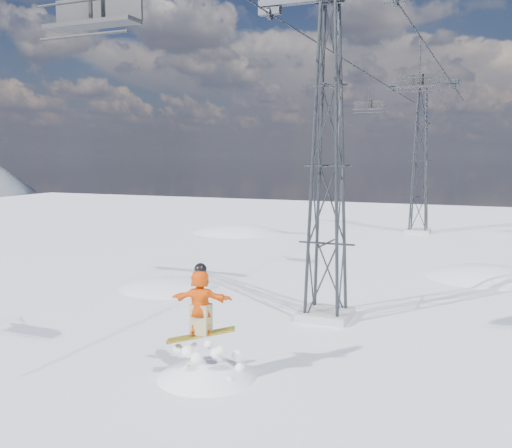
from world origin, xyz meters
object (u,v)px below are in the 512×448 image
Objects in this scene: lift_tower_far at (420,161)px; snowboarder_jump at (207,435)px; lift_tower_near at (328,167)px; lift_chair_near at (93,13)px.

lift_tower_far reaches higher than snowboarder_jump.
lift_tower_near is 4.29× the size of lift_chair_near.
lift_tower_near reaches higher than snowboarder_jump.
lift_tower_near is 1.61× the size of snowboarder_jump.
lift_tower_far is 4.29× the size of lift_chair_near.
lift_tower_near is at bearing -90.00° from lift_tower_far.
lift_tower_near is at bearing 77.18° from lift_chair_near.
snowboarder_jump is at bearing -101.60° from lift_tower_near.
lift_tower_near is 9.75m from snowboarder_jump.
snowboarder_jump is at bearing 74.64° from lift_chair_near.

